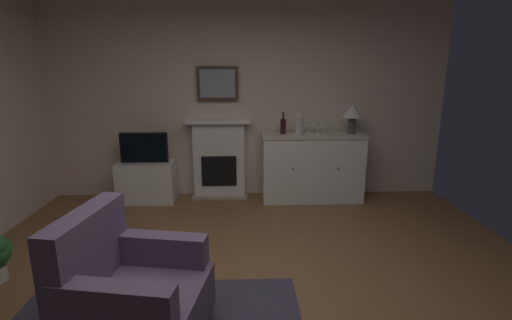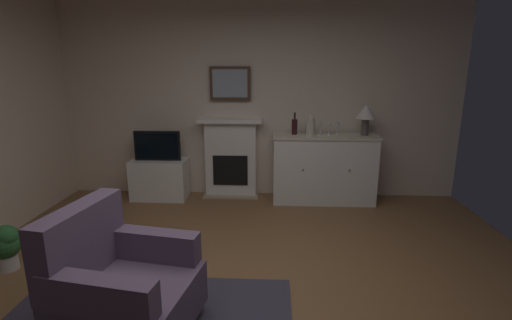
% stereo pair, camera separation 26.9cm
% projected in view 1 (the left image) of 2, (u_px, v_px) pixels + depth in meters
% --- Properties ---
extents(ground_plane, '(5.50, 5.50, 0.10)m').
position_uv_depth(ground_plane, '(251.00, 315.00, 2.87)').
color(ground_plane, brown).
rests_on(ground_plane, ground).
extents(wall_rear, '(5.50, 0.06, 2.93)m').
position_uv_depth(wall_rear, '(246.00, 91.00, 5.14)').
color(wall_rear, beige).
rests_on(wall_rear, ground_plane).
extents(fireplace_unit, '(0.87, 0.30, 1.10)m').
position_uv_depth(fireplace_unit, '(219.00, 158.00, 5.23)').
color(fireplace_unit, white).
rests_on(fireplace_unit, ground_plane).
extents(framed_picture, '(0.55, 0.04, 0.45)m').
position_uv_depth(framed_picture, '(218.00, 84.00, 5.02)').
color(framed_picture, '#473323').
extents(sideboard_cabinet, '(1.37, 0.49, 0.92)m').
position_uv_depth(sideboard_cabinet, '(312.00, 167.00, 5.12)').
color(sideboard_cabinet, white).
rests_on(sideboard_cabinet, ground_plane).
extents(table_lamp, '(0.26, 0.26, 0.40)m').
position_uv_depth(table_lamp, '(353.00, 113.00, 4.96)').
color(table_lamp, '#4C4742').
rests_on(table_lamp, sideboard_cabinet).
extents(wine_bottle, '(0.08, 0.08, 0.29)m').
position_uv_depth(wine_bottle, '(283.00, 126.00, 5.00)').
color(wine_bottle, '#331419').
rests_on(wine_bottle, sideboard_cabinet).
extents(wine_glass_left, '(0.07, 0.07, 0.16)m').
position_uv_depth(wine_glass_left, '(309.00, 125.00, 4.95)').
color(wine_glass_left, silver).
rests_on(wine_glass_left, sideboard_cabinet).
extents(wine_glass_center, '(0.07, 0.07, 0.16)m').
position_uv_depth(wine_glass_center, '(317.00, 125.00, 4.96)').
color(wine_glass_center, silver).
rests_on(wine_glass_center, sideboard_cabinet).
extents(wine_glass_right, '(0.07, 0.07, 0.16)m').
position_uv_depth(wine_glass_right, '(325.00, 125.00, 4.99)').
color(wine_glass_right, silver).
rests_on(wine_glass_right, sideboard_cabinet).
extents(vase_decorative, '(0.11, 0.11, 0.28)m').
position_uv_depth(vase_decorative, '(299.00, 124.00, 4.92)').
color(vase_decorative, beige).
rests_on(vase_decorative, sideboard_cabinet).
extents(tv_cabinet, '(0.75, 0.42, 0.55)m').
position_uv_depth(tv_cabinet, '(147.00, 181.00, 5.10)').
color(tv_cabinet, white).
rests_on(tv_cabinet, ground_plane).
extents(tv_set, '(0.62, 0.07, 0.40)m').
position_uv_depth(tv_set, '(144.00, 148.00, 4.96)').
color(tv_set, black).
rests_on(tv_set, tv_cabinet).
extents(armchair, '(0.93, 0.89, 0.92)m').
position_uv_depth(armchair, '(130.00, 292.00, 2.43)').
color(armchair, '#604C66').
rests_on(armchair, ground_plane).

